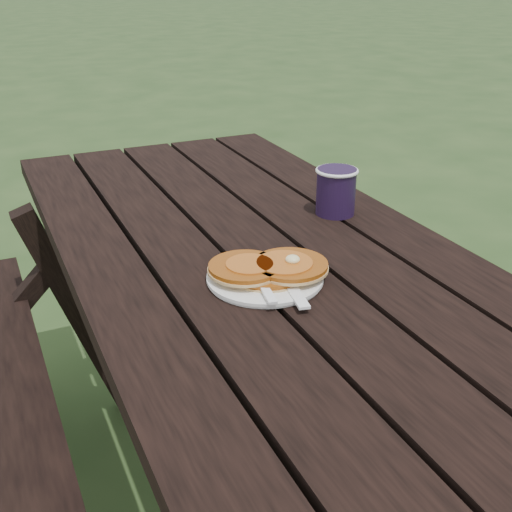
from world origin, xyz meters
name	(u,v)px	position (x,y,z in m)	size (l,w,h in m)	color
picnic_table	(269,414)	(0.00, 0.00, 0.37)	(1.36, 1.80, 0.75)	black
plate	(265,279)	(-0.05, -0.09, 0.76)	(0.21, 0.21, 0.01)	white
pancake_stack	(269,268)	(-0.05, -0.09, 0.77)	(0.21, 0.16, 0.04)	#9E4E11
knife	(289,284)	(-0.03, -0.14, 0.76)	(0.02, 0.18, 0.01)	white
fork	(265,288)	(-0.08, -0.14, 0.77)	(0.03, 0.16, 0.01)	white
coffee_cup	(336,189)	(0.23, 0.15, 0.81)	(0.10, 0.10, 0.11)	black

